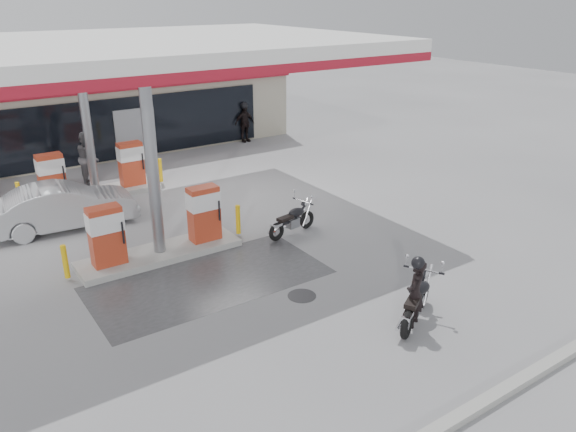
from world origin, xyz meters
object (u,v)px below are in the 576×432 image
Objects in this scene: pump_island_far at (94,177)px; parked_motorcycle at (293,221)px; attendant at (88,158)px; biker_walking at (245,123)px; main_motorcycle at (416,302)px; biker_main at (415,294)px; parked_car_right at (182,127)px; hatchback_silver at (64,206)px; pump_island_near at (158,233)px.

pump_island_far is 7.86m from parked_motorcycle.
attendant is (-3.65, 8.41, 0.58)m from parked_motorcycle.
attendant is at bearing -167.88° from biker_walking.
biker_main is (-0.17, -0.10, 0.31)m from main_motorcycle.
main_motorcycle is at bearing -109.98° from biker_walking.
parked_car_right is at bearing 52.27° from main_motorcycle.
biker_walking is at bearing 56.18° from parked_motorcycle.
attendant is at bearing 79.63° from pump_island_far.
parked_car_right is at bearing 69.43° from parked_motorcycle.
main_motorcycle is 16.85m from biker_walking.
hatchback_silver is (-4.92, 10.01, -0.08)m from biker_main.
biker_main reaches higher than parked_car_right.
pump_island_far is at bearing -29.56° from hatchback_silver.
attendant is at bearing 87.77° from pump_island_near.
parked_motorcycle is 0.42× the size of parked_car_right.
pump_island_far is 2.89m from hatchback_silver.
hatchback_silver is (-1.61, 3.60, -0.00)m from pump_island_near.
biker_walking is at bearing 24.31° from pump_island_far.
pump_island_near is 2.56× the size of attendant.
attendant reaches higher than main_motorcycle.
biker_walking is (8.41, 3.80, 0.20)m from pump_island_far.
attendant is (0.30, 1.62, 0.29)m from pump_island_far.
attendant reaches higher than parked_car_right.
parked_motorcycle is (0.48, 5.52, -0.05)m from main_motorcycle.
pump_island_far is 2.74× the size of parked_motorcycle.
pump_island_near is at bearing 131.61° from parked_car_right.
parked_car_right is 3.20m from biker_walking.
biker_main is at bearing 149.91° from parked_car_right.
pump_island_far is 9.23m from biker_walking.
pump_island_near is 7.20m from main_motorcycle.
biker_main is 11.15m from hatchback_silver.
parked_car_right is (6.11, 12.00, -0.10)m from pump_island_near.
pump_island_far is at bearing -105.35° from biker_main.
hatchback_silver reaches higher than main_motorcycle.
biker_walking reaches higher than parked_motorcycle.
parked_car_right is (5.82, 4.38, -0.39)m from attendant.
pump_island_far is at bearing -174.33° from attendant.
main_motorcycle is at bearing -179.58° from biker_main.
biker_main is at bearing -151.87° from attendant.
biker_walking is (8.12, 2.18, -0.10)m from attendant.
pump_island_near is at bearing -133.56° from biker_walking.
pump_island_near is 1.16× the size of parked_car_right.
pump_island_near is 6.00m from pump_island_far.
main_motorcycle is at bearing -61.18° from pump_island_near.
main_motorcycle is 18.50m from parked_car_right.
biker_main is 5.67m from parked_motorcycle.
parked_motorcycle is (3.95, -6.79, -0.28)m from pump_island_far.
pump_island_near is 3.26× the size of biker_main.
attendant is at bearing -108.16° from biker_main.
biker_walking reaches higher than biker_main.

